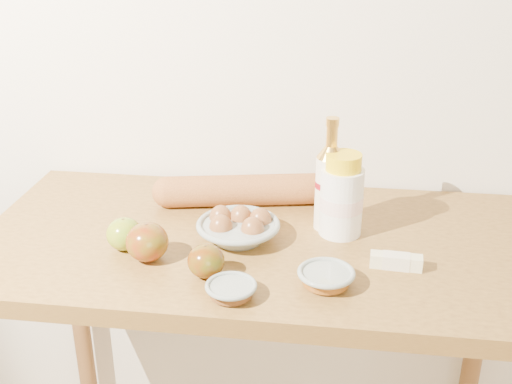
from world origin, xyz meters
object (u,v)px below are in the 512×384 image
bourbon_bottle (329,185)px  cream_bottle (342,197)px  baguette (246,190)px  egg_bowl (239,228)px  table (258,286)px

bourbon_bottle → cream_bottle: size_ratio=1.38×
bourbon_bottle → baguette: 0.23m
cream_bottle → egg_bowl: cream_bottle is taller
table → bourbon_bottle: bearing=24.9°
cream_bottle → baguette: cream_bottle is taller
bourbon_bottle → cream_bottle: (0.03, -0.02, -0.02)m
table → bourbon_bottle: bourbon_bottle is taller
bourbon_bottle → baguette: (-0.20, 0.09, -0.07)m
cream_bottle → baguette: size_ratio=0.41×
cream_bottle → egg_bowl: bearing=-170.5°
egg_bowl → bourbon_bottle: bearing=22.6°
bourbon_bottle → egg_bowl: bourbon_bottle is taller
bourbon_bottle → egg_bowl: size_ratio=1.38×
egg_bowl → baguette: bearing=93.2°
cream_bottle → egg_bowl: 0.23m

